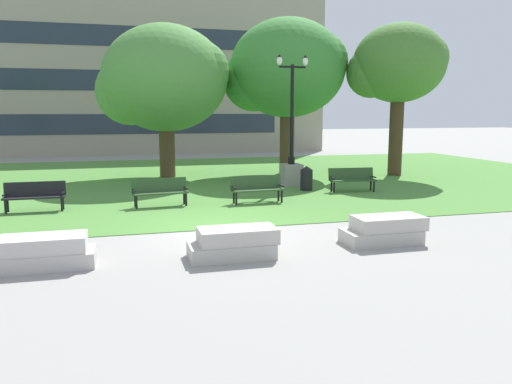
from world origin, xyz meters
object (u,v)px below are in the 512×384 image
park_bench_near_right (257,187)px  trash_bin (306,178)px  lamp_post_right (291,160)px  concrete_block_center (46,252)px  park_bench_far_right (160,190)px  concrete_block_left (234,243)px  park_bench_far_left (352,178)px  concrete_block_right (384,230)px  park_bench_near_left (35,195)px

park_bench_near_right → trash_bin: (2.57, 2.06, -0.04)m
lamp_post_right → concrete_block_center: bearing=-132.2°
park_bench_far_right → concrete_block_center: bearing=-114.3°
trash_bin → lamp_post_right: bearing=96.8°
concrete_block_left → park_bench_far_left: size_ratio=1.01×
concrete_block_left → trash_bin: size_ratio=1.94×
concrete_block_left → park_bench_far_right: 6.37m
concrete_block_right → park_bench_near_right: size_ratio=1.05×
concrete_block_center → concrete_block_left: size_ratio=0.97×
park_bench_near_right → park_bench_far_left: 4.40m
concrete_block_left → lamp_post_right: bearing=64.5°
lamp_post_right → park_bench_far_left: bearing=-49.3°
park_bench_far_left → concrete_block_right: bearing=-110.0°
concrete_block_center → park_bench_near_right: size_ratio=0.99×
park_bench_near_left → park_bench_far_left: bearing=5.2°
lamp_post_right → concrete_block_right: bearing=-95.2°
park_bench_near_right → park_bench_near_left: bearing=177.1°
park_bench_far_left → park_bench_far_right: size_ratio=1.00×
concrete_block_left → park_bench_far_right: (-1.09, 6.27, 0.23)m
concrete_block_right → park_bench_far_right: 7.69m
lamp_post_right → trash_bin: lamp_post_right is taller
concrete_block_center → trash_bin: bearing=42.7°
park_bench_near_right → park_bench_far_right: size_ratio=0.99×
concrete_block_left → park_bench_far_right: size_ratio=1.01×
park_bench_near_right → park_bench_far_right: (-3.22, 0.21, 0.00)m
concrete_block_center → park_bench_far_right: size_ratio=0.98×
concrete_block_right → trash_bin: size_ratio=1.99×
concrete_block_left → park_bench_far_right: park_bench_far_right is taller
park_bench_near_left → park_bench_near_right: (7.04, -0.36, 0.00)m
concrete_block_left → concrete_block_center: bearing=175.2°
concrete_block_left → park_bench_near_left: size_ratio=1.04×
concrete_block_right → park_bench_far_right: park_bench_far_right is taller
concrete_block_center → concrete_block_right: same height
concrete_block_right → concrete_block_center: bearing=179.5°
park_bench_far_right → park_bench_far_left: bearing=9.0°
park_bench_near_left → park_bench_far_right: bearing=-2.3°
concrete_block_center → park_bench_far_left: bearing=35.2°
concrete_block_left → concrete_block_right: same height
lamp_post_right → trash_bin: bearing=-83.2°
concrete_block_left → lamp_post_right: 10.55m
park_bench_far_right → park_bench_near_right: bearing=-3.6°
trash_bin → concrete_block_left: bearing=-120.0°
park_bench_near_left → lamp_post_right: lamp_post_right is taller
park_bench_far_left → park_bench_far_right: same height
concrete_block_center → lamp_post_right: bearing=47.8°
park_bench_near_right → park_bench_far_right: same height
concrete_block_right → park_bench_near_right: 6.02m
park_bench_near_right → lamp_post_right: lamp_post_right is taller
park_bench_near_left → park_bench_far_right: (3.82, -0.15, 0.00)m
park_bench_near_left → park_bench_far_right: same height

